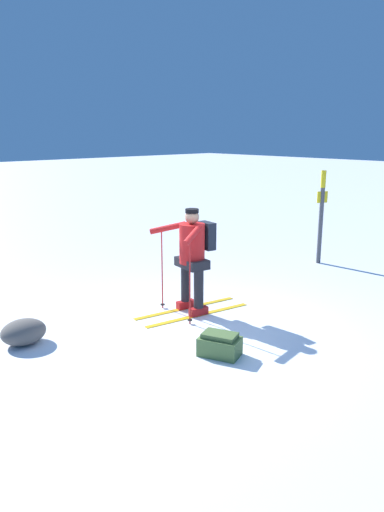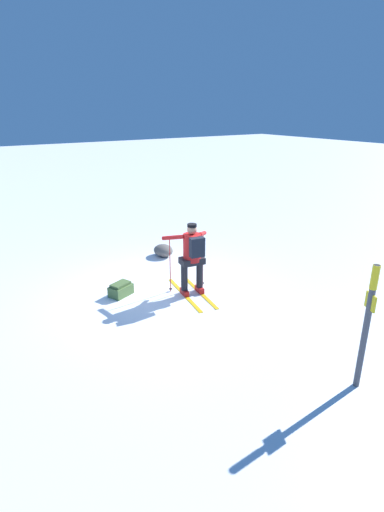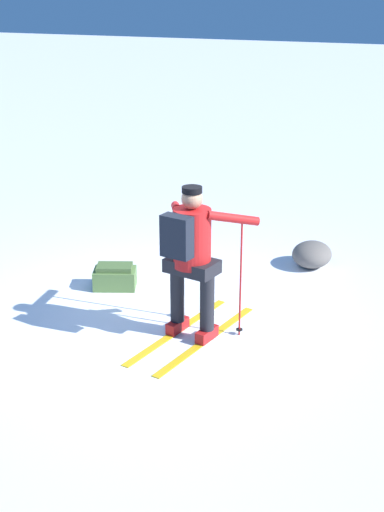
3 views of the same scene
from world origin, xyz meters
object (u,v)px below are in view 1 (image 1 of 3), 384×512
skier (193,253)px  dropped_backpack (220,345)px  trail_marker (322,209)px  rock_boulder (24,332)px

skier → dropped_backpack: (0.82, 1.38, -0.81)m
skier → trail_marker: trail_marker is taller
dropped_backpack → rock_boulder: 2.63m
skier → trail_marker: (-4.02, -0.34, 0.21)m
dropped_backpack → rock_boulder: size_ratio=0.99×
trail_marker → skier: bearing=4.9°
skier → trail_marker: 4.04m
trail_marker → rock_boulder: (6.50, -0.31, -1.00)m
skier → rock_boulder: 2.69m
dropped_backpack → trail_marker: trail_marker is taller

